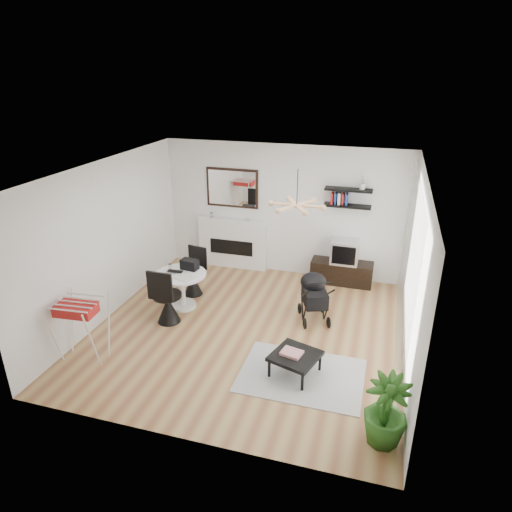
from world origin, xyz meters
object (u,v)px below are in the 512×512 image
(dining_table, at_px, (181,285))
(potted_plant, at_px, (386,411))
(drying_rack, at_px, (82,329))
(stroller, at_px, (314,298))
(fireplace, at_px, (232,237))
(crt_tv, at_px, (345,251))
(tv_console, at_px, (342,272))
(coffee_table, at_px, (295,357))

(dining_table, bearing_deg, potted_plant, -32.41)
(drying_rack, bearing_deg, stroller, 30.06)
(fireplace, bearing_deg, dining_table, -98.38)
(drying_rack, bearing_deg, crt_tv, 42.46)
(tv_console, distance_m, potted_plant, 4.26)
(drying_rack, xyz_separation_m, stroller, (3.09, 2.15, -0.13))
(crt_tv, bearing_deg, drying_rack, -132.78)
(dining_table, relative_size, drying_rack, 0.93)
(coffee_table, bearing_deg, drying_rack, -170.40)
(drying_rack, height_order, potted_plant, drying_rack)
(coffee_table, distance_m, potted_plant, 1.59)
(stroller, xyz_separation_m, potted_plant, (1.27, -2.58, 0.06))
(crt_tv, xyz_separation_m, stroller, (-0.34, -1.55, -0.30))
(fireplace, distance_m, tv_console, 2.43)
(crt_tv, relative_size, stroller, 0.59)
(tv_console, height_order, potted_plant, potted_plant)
(coffee_table, relative_size, potted_plant, 0.86)
(tv_console, relative_size, drying_rack, 1.24)
(fireplace, bearing_deg, coffee_table, -57.83)
(tv_console, xyz_separation_m, potted_plant, (0.97, -4.14, 0.22))
(fireplace, xyz_separation_m, stroller, (2.08, -1.71, -0.30))
(crt_tv, bearing_deg, dining_table, -146.01)
(crt_tv, distance_m, potted_plant, 4.25)
(stroller, height_order, coffee_table, stroller)
(drying_rack, relative_size, coffee_table, 1.27)
(coffee_table, bearing_deg, potted_plant, -37.31)
(fireplace, relative_size, drying_rack, 2.19)
(dining_table, relative_size, coffee_table, 1.18)
(fireplace, bearing_deg, potted_plant, -52.00)
(dining_table, xyz_separation_m, drying_rack, (-0.72, -1.88, 0.08))
(tv_console, distance_m, stroller, 1.60)
(potted_plant, bearing_deg, coffee_table, 142.69)
(crt_tv, relative_size, dining_table, 0.58)
(tv_console, height_order, stroller, stroller)
(drying_rack, relative_size, stroller, 1.08)
(tv_console, distance_m, crt_tv, 0.46)
(coffee_table, bearing_deg, crt_tv, 84.25)
(potted_plant, bearing_deg, drying_rack, 174.36)
(drying_rack, bearing_deg, tv_console, 42.76)
(drying_rack, distance_m, potted_plant, 4.39)
(fireplace, distance_m, coffee_table, 3.95)
(stroller, xyz_separation_m, coffee_table, (0.02, -1.63, -0.10))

